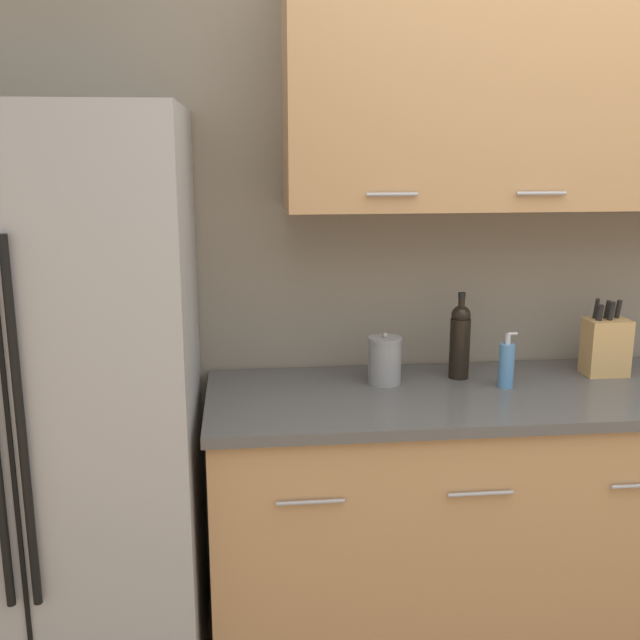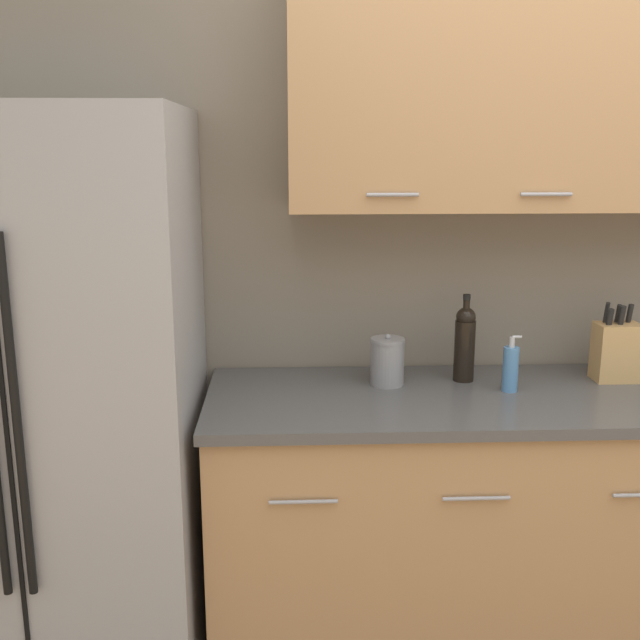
{
  "view_description": "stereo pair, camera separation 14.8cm",
  "coord_description": "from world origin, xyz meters",
  "px_view_note": "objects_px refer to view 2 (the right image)",
  "views": [
    {
      "loc": [
        -1.18,
        -1.29,
        1.72
      ],
      "look_at": [
        -0.93,
        1.0,
        1.18
      ],
      "focal_mm": 42.0,
      "sensor_mm": 36.0,
      "label": 1
    },
    {
      "loc": [
        -1.03,
        -1.31,
        1.72
      ],
      "look_at": [
        -0.93,
        1.0,
        1.18
      ],
      "focal_mm": 42.0,
      "sensor_mm": 36.0,
      "label": 2
    }
  ],
  "objects_px": {
    "soap_dispenser": "(510,368)",
    "wine_bottle": "(465,342)",
    "steel_canister": "(387,361)",
    "knife_block": "(616,351)",
    "refrigerator": "(50,407)"
  },
  "relations": [
    {
      "from": "soap_dispenser",
      "to": "wine_bottle",
      "type": "bearing_deg",
      "value": 136.68
    },
    {
      "from": "soap_dispenser",
      "to": "steel_canister",
      "type": "bearing_deg",
      "value": 167.65
    },
    {
      "from": "wine_bottle",
      "to": "soap_dispenser",
      "type": "height_order",
      "value": "wine_bottle"
    },
    {
      "from": "knife_block",
      "to": "wine_bottle",
      "type": "relative_size",
      "value": 0.9
    },
    {
      "from": "refrigerator",
      "to": "wine_bottle",
      "type": "distance_m",
      "value": 1.37
    },
    {
      "from": "knife_block",
      "to": "soap_dispenser",
      "type": "height_order",
      "value": "knife_block"
    },
    {
      "from": "wine_bottle",
      "to": "knife_block",
      "type": "bearing_deg",
      "value": -2.12
    },
    {
      "from": "refrigerator",
      "to": "steel_canister",
      "type": "distance_m",
      "value": 1.1
    },
    {
      "from": "wine_bottle",
      "to": "refrigerator",
      "type": "bearing_deg",
      "value": -172.43
    },
    {
      "from": "wine_bottle",
      "to": "soap_dispenser",
      "type": "xyz_separation_m",
      "value": [
        0.13,
        -0.12,
        -0.06
      ]
    },
    {
      "from": "soap_dispenser",
      "to": "steel_canister",
      "type": "relative_size",
      "value": 1.07
    },
    {
      "from": "knife_block",
      "to": "steel_canister",
      "type": "height_order",
      "value": "knife_block"
    },
    {
      "from": "refrigerator",
      "to": "steel_canister",
      "type": "height_order",
      "value": "refrigerator"
    },
    {
      "from": "refrigerator",
      "to": "wine_bottle",
      "type": "relative_size",
      "value": 6.05
    },
    {
      "from": "refrigerator",
      "to": "steel_canister",
      "type": "relative_size",
      "value": 10.34
    }
  ]
}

